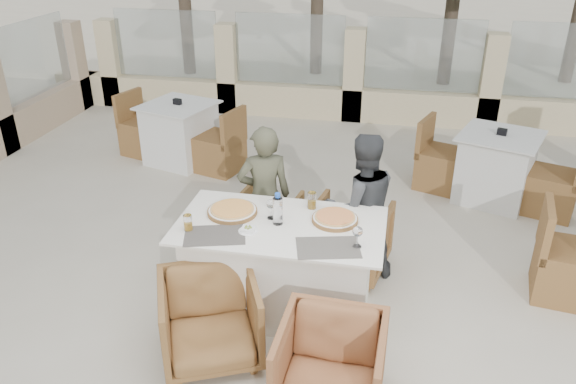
% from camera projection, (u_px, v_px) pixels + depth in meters
% --- Properties ---
extents(ground, '(80.00, 80.00, 0.00)m').
position_uv_depth(ground, '(294.00, 306.00, 4.63)').
color(ground, beige).
rests_on(ground, ground).
extents(sand_patch, '(30.00, 16.00, 0.01)m').
position_uv_depth(sand_patch, '(382.00, 21.00, 16.92)').
color(sand_patch, '#F4E7C8').
rests_on(sand_patch, ground).
extents(perimeter_wall_far, '(10.00, 0.34, 1.60)m').
position_uv_depth(perimeter_wall_far, '(354.00, 69.00, 8.49)').
color(perimeter_wall_far, beige).
rests_on(perimeter_wall_far, ground).
extents(dining_table, '(1.60, 0.90, 0.77)m').
position_uv_depth(dining_table, '(281.00, 266.00, 4.47)').
color(dining_table, white).
rests_on(dining_table, ground).
extents(placemat_near_left, '(0.52, 0.41, 0.00)m').
position_uv_depth(placemat_near_left, '(215.00, 235.00, 4.15)').
color(placemat_near_left, '#554F49').
rests_on(placemat_near_left, dining_table).
extents(placemat_near_right, '(0.51, 0.40, 0.00)m').
position_uv_depth(placemat_near_right, '(328.00, 247.00, 4.00)').
color(placemat_near_right, '#605A52').
rests_on(placemat_near_right, dining_table).
extents(pizza_left, '(0.51, 0.51, 0.05)m').
position_uv_depth(pizza_left, '(232.00, 210.00, 4.45)').
color(pizza_left, orange).
rests_on(pizza_left, dining_table).
extents(pizza_right, '(0.38, 0.38, 0.05)m').
position_uv_depth(pizza_right, '(335.00, 219.00, 4.33)').
color(pizza_right, '#DD4A1E').
rests_on(pizza_right, dining_table).
extents(water_bottle, '(0.09, 0.09, 0.26)m').
position_uv_depth(water_bottle, '(278.00, 209.00, 4.25)').
color(water_bottle, '#C2DEFF').
rests_on(water_bottle, dining_table).
extents(wine_glass_centre, '(0.09, 0.09, 0.18)m').
position_uv_depth(wine_glass_centre, '(271.00, 208.00, 4.35)').
color(wine_glass_centre, silver).
rests_on(wine_glass_centre, dining_table).
extents(wine_glass_corner, '(0.09, 0.09, 0.18)m').
position_uv_depth(wine_glass_corner, '(358.00, 236.00, 3.97)').
color(wine_glass_corner, white).
rests_on(wine_glass_corner, dining_table).
extents(beer_glass_left, '(0.08, 0.08, 0.13)m').
position_uv_depth(beer_glass_left, '(188.00, 223.00, 4.19)').
color(beer_glass_left, gold).
rests_on(beer_glass_left, dining_table).
extents(beer_glass_right, '(0.09, 0.09, 0.14)m').
position_uv_depth(beer_glass_right, '(312.00, 200.00, 4.51)').
color(beer_glass_right, '#BF881A').
rests_on(beer_glass_right, dining_table).
extents(olive_dish, '(0.14, 0.14, 0.04)m').
position_uv_depth(olive_dish, '(248.00, 229.00, 4.19)').
color(olive_dish, white).
rests_on(olive_dish, dining_table).
extents(armchair_far_left, '(0.65, 0.67, 0.54)m').
position_uv_depth(armchair_far_left, '(267.00, 221.00, 5.36)').
color(armchair_far_left, brown).
rests_on(armchair_far_left, ground).
extents(armchair_far_right, '(0.79, 0.80, 0.63)m').
position_uv_depth(armchair_far_right, '(349.00, 239.00, 4.99)').
color(armchair_far_right, brown).
rests_on(armchair_far_right, ground).
extents(armchair_near_left, '(0.91, 0.92, 0.64)m').
position_uv_depth(armchair_near_left, '(210.00, 319.00, 3.99)').
color(armchair_near_left, brown).
rests_on(armchair_near_left, ground).
extents(armchair_near_right, '(0.69, 0.71, 0.62)m').
position_uv_depth(armchair_near_right, '(330.00, 367.00, 3.57)').
color(armchair_near_right, '#975D36').
rests_on(armchair_near_right, ground).
extents(diner_left, '(0.56, 0.47, 1.32)m').
position_uv_depth(diner_left, '(264.00, 197.00, 4.96)').
color(diner_left, '#4B4C37').
rests_on(diner_left, ground).
extents(diner_right, '(0.79, 0.71, 1.33)m').
position_uv_depth(diner_right, '(361.00, 207.00, 4.78)').
color(diner_right, '#3C3E42').
rests_on(diner_right, ground).
extents(bg_table_a, '(1.81, 1.26, 0.77)m').
position_uv_depth(bg_table_a, '(180.00, 133.00, 7.18)').
color(bg_table_a, silver).
rests_on(bg_table_a, ground).
extents(bg_table_b, '(1.82, 1.33, 0.77)m').
position_uv_depth(bg_table_b, '(496.00, 168.00, 6.21)').
color(bg_table_b, silver).
rests_on(bg_table_b, ground).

